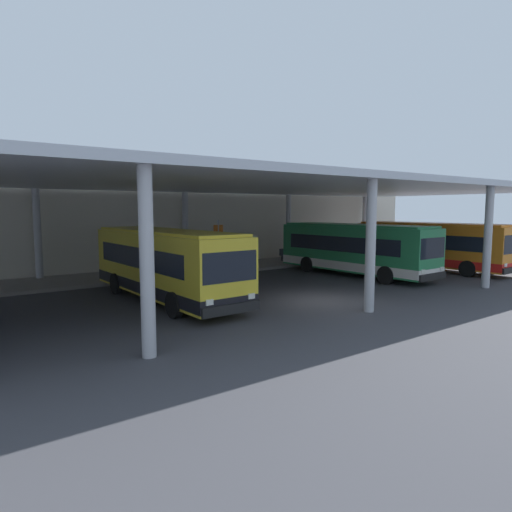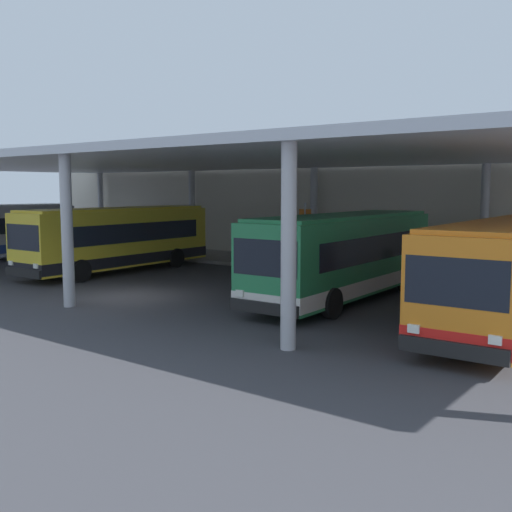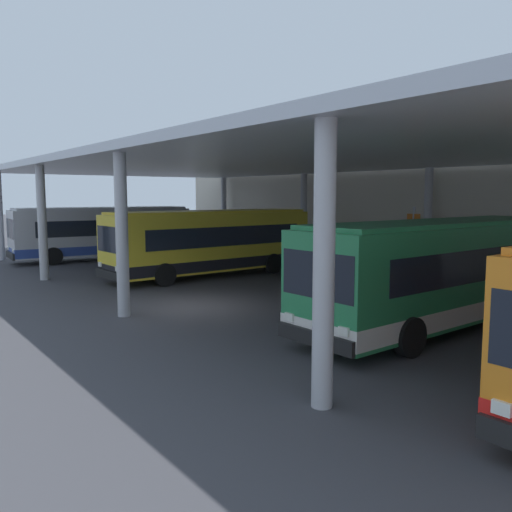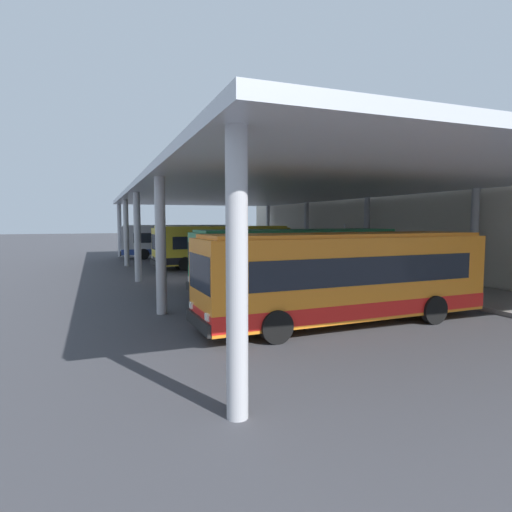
{
  "view_description": "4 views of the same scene",
  "coord_description": "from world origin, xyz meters",
  "px_view_note": "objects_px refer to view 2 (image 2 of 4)",
  "views": [
    {
      "loc": [
        -13.79,
        -13.81,
        4.08
      ],
      "look_at": [
        -0.59,
        4.4,
        1.68
      ],
      "focal_mm": 30.81,
      "sensor_mm": 36.0,
      "label": 1
    },
    {
      "loc": [
        17.78,
        -15.0,
        4.1
      ],
      "look_at": [
        2.95,
        4.38,
        1.37
      ],
      "focal_mm": 42.3,
      "sensor_mm": 36.0,
      "label": 2
    },
    {
      "loc": [
        16.16,
        -9.16,
        3.92
      ],
      "look_at": [
        -0.6,
        3.29,
        1.51
      ],
      "focal_mm": 37.32,
      "sensor_mm": 36.0,
      "label": 3
    },
    {
      "loc": [
        25.6,
        -4.85,
        3.61
      ],
      "look_at": [
        1.32,
        4.44,
        1.41
      ],
      "focal_mm": 29.64,
      "sensor_mm": 36.0,
      "label": 4
    }
  ],
  "objects_px": {
    "bus_middle_bay": "(345,255)",
    "trash_bin": "(508,268)",
    "bus_second_bay": "(117,238)",
    "bench_waiting": "(443,264)",
    "bus_far_bay": "(511,273)",
    "banner_sign": "(305,230)"
  },
  "relations": [
    {
      "from": "bus_second_bay",
      "to": "bench_waiting",
      "type": "relative_size",
      "value": 5.89
    },
    {
      "from": "bus_second_bay",
      "to": "trash_bin",
      "type": "distance_m",
      "value": 18.18
    },
    {
      "from": "bus_middle_bay",
      "to": "bus_far_bay",
      "type": "bearing_deg",
      "value": -11.45
    },
    {
      "from": "banner_sign",
      "to": "bus_middle_bay",
      "type": "bearing_deg",
      "value": -47.59
    },
    {
      "from": "trash_bin",
      "to": "banner_sign",
      "type": "bearing_deg",
      "value": -173.39
    },
    {
      "from": "bus_second_bay",
      "to": "bench_waiting",
      "type": "xyz_separation_m",
      "value": [
        13.64,
        7.46,
        -0.99
      ]
    },
    {
      "from": "bus_middle_bay",
      "to": "trash_bin",
      "type": "xyz_separation_m",
      "value": [
        3.8,
        7.58,
        -0.98
      ]
    },
    {
      "from": "bus_second_bay",
      "to": "bus_middle_bay",
      "type": "xyz_separation_m",
      "value": [
        12.64,
        0.12,
        0.0
      ]
    },
    {
      "from": "bus_second_bay",
      "to": "banner_sign",
      "type": "distance_m",
      "value": 9.42
    },
    {
      "from": "bus_middle_bay",
      "to": "bus_far_bay",
      "type": "height_order",
      "value": "same"
    },
    {
      "from": "bus_second_bay",
      "to": "banner_sign",
      "type": "relative_size",
      "value": 3.31
    },
    {
      "from": "bus_middle_bay",
      "to": "bench_waiting",
      "type": "bearing_deg",
      "value": 82.2
    },
    {
      "from": "bus_middle_bay",
      "to": "bench_waiting",
      "type": "distance_m",
      "value": 7.47
    },
    {
      "from": "bus_far_bay",
      "to": "bench_waiting",
      "type": "relative_size",
      "value": 5.89
    },
    {
      "from": "bus_far_bay",
      "to": "banner_sign",
      "type": "relative_size",
      "value": 3.31
    },
    {
      "from": "bench_waiting",
      "to": "banner_sign",
      "type": "height_order",
      "value": "banner_sign"
    },
    {
      "from": "bench_waiting",
      "to": "bus_second_bay",
      "type": "bearing_deg",
      "value": -151.34
    },
    {
      "from": "bus_far_bay",
      "to": "bench_waiting",
      "type": "height_order",
      "value": "bus_far_bay"
    },
    {
      "from": "bus_middle_bay",
      "to": "bus_far_bay",
      "type": "relative_size",
      "value": 1.0
    },
    {
      "from": "bus_far_bay",
      "to": "trash_bin",
      "type": "bearing_deg",
      "value": 104.98
    },
    {
      "from": "bus_second_bay",
      "to": "trash_bin",
      "type": "height_order",
      "value": "bus_second_bay"
    },
    {
      "from": "bus_second_bay",
      "to": "bus_far_bay",
      "type": "xyz_separation_m",
      "value": [
        18.8,
        -1.13,
        0.0
      ]
    }
  ]
}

